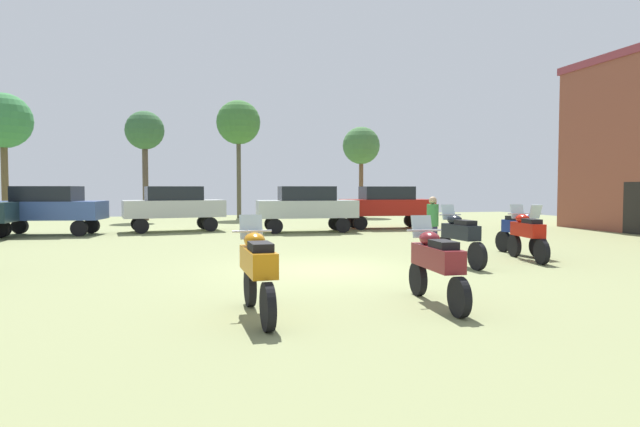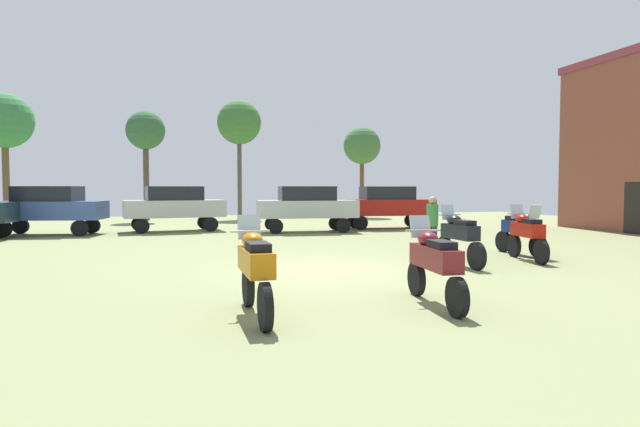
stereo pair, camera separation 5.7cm
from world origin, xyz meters
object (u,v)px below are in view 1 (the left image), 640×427
(car_1, at_px, (174,205))
(tree_3, at_px, (361,146))
(motorcycle_5, at_px, (527,233))
(person_2, at_px, (433,221))
(tree_5, at_px, (145,132))
(tree_4, at_px, (238,123))
(motorcycle_7, at_px, (521,230))
(car_2, at_px, (48,207))
(tree_1, at_px, (3,122))
(motorcycle_4, at_px, (258,268))
(car_3, at_px, (307,205))
(motorcycle_2, at_px, (436,262))
(car_5, at_px, (386,204))
(motorcycle_6, at_px, (460,236))

(car_1, distance_m, tree_3, 15.99)
(motorcycle_5, distance_m, person_2, 2.61)
(person_2, distance_m, tree_5, 21.54)
(tree_4, bearing_deg, motorcycle_7, -74.46)
(motorcycle_7, bearing_deg, motorcycle_5, 57.25)
(car_2, relative_size, tree_5, 0.70)
(motorcycle_5, xyz_separation_m, tree_5, (-10.90, 20.92, 4.50))
(motorcycle_5, relative_size, car_2, 0.47)
(motorcycle_7, distance_m, person_2, 2.53)
(tree_1, height_order, tree_3, tree_1)
(tree_3, bearing_deg, motorcycle_5, -97.78)
(person_2, bearing_deg, car_1, 3.38)
(car_1, distance_m, tree_1, 14.32)
(motorcycle_4, distance_m, car_2, 17.15)
(car_3, height_order, tree_4, tree_4)
(car_3, bearing_deg, car_1, 75.62)
(motorcycle_7, bearing_deg, car_3, -70.24)
(motorcycle_2, bearing_deg, tree_5, 107.40)
(car_5, bearing_deg, motorcycle_7, -175.22)
(motorcycle_5, bearing_deg, motorcycle_6, -160.64)
(motorcycle_7, distance_m, car_5, 10.37)
(car_3, relative_size, tree_1, 0.60)
(person_2, xyz_separation_m, tree_5, (-9.10, 19.06, 4.24))
(tree_4, bearing_deg, car_1, -111.71)
(motorcycle_7, height_order, car_1, car_1)
(motorcycle_6, bearing_deg, motorcycle_5, 8.27)
(tree_3, xyz_separation_m, tree_4, (-8.26, 0.11, 1.30))
(car_3, relative_size, tree_4, 0.59)
(person_2, relative_size, tree_4, 0.22)
(tree_3, bearing_deg, tree_4, 179.26)
(motorcycle_6, bearing_deg, person_2, 78.22)
(motorcycle_2, bearing_deg, tree_3, 77.23)
(motorcycle_2, height_order, motorcycle_7, motorcycle_7)
(motorcycle_2, height_order, motorcycle_5, motorcycle_5)
(motorcycle_2, distance_m, motorcycle_5, 6.45)
(motorcycle_5, distance_m, car_2, 18.29)
(motorcycle_7, bearing_deg, motorcycle_2, 40.48)
(motorcycle_7, bearing_deg, car_5, -94.24)
(car_2, xyz_separation_m, person_2, (12.32, -9.74, -0.19))
(car_3, relative_size, car_5, 0.99)
(tree_3, relative_size, tree_4, 0.81)
(motorcycle_4, xyz_separation_m, tree_1, (-10.89, 26.27, 4.99))
(car_1, height_order, car_3, same)
(car_2, bearing_deg, tree_1, 33.40)
(car_3, bearing_deg, motorcycle_6, -169.33)
(motorcycle_7, relative_size, tree_3, 0.35)
(motorcycle_7, height_order, car_5, car_5)
(motorcycle_7, relative_size, car_2, 0.46)
(motorcycle_4, height_order, motorcycle_5, motorcycle_4)
(motorcycle_7, distance_m, tree_4, 22.45)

